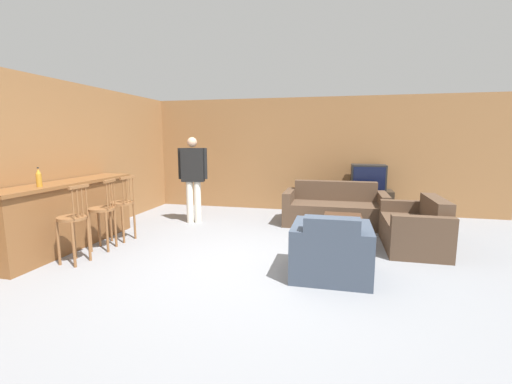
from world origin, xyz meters
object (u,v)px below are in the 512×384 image
loveseat_right (415,229)px  bottle (39,178)px  bar_chair_near (73,223)px  armchair_near (331,253)px  coffee_table (343,222)px  bar_chair_far (123,208)px  bar_chair_mid (103,214)px  tv_unit (367,203)px  couch_far (334,209)px  tv (368,177)px  person_by_window (193,175)px

loveseat_right → bottle: bottle is taller
bar_chair_near → bottle: size_ratio=4.04×
bar_chair_near → bottle: bottle is taller
armchair_near → coffee_table: bearing=83.4°
bar_chair_far → armchair_near: (3.38, -0.78, -0.25)m
bar_chair_far → loveseat_right: bearing=8.1°
armchair_near → bar_chair_mid: bearing=175.2°
loveseat_right → tv_unit: (-0.55, 2.09, -0.00)m
coffee_table → bar_chair_near: bearing=-154.1°
couch_far → bottle: size_ratio=7.28×
armchair_near → couch_far: bearing=89.5°
couch_far → tv: tv is taller
couch_far → coffee_table: couch_far is taller
bottle → bar_chair_near: bearing=-1.7°
loveseat_right → coffee_table: 1.09m
loveseat_right → tv: 2.23m
bar_chair_mid → person_by_window: size_ratio=0.63×
bar_chair_mid → person_by_window: person_by_window is taller
armchair_near → loveseat_right: size_ratio=0.68×
bar_chair_near → bar_chair_far: (-0.00, 1.10, 0.00)m
bar_chair_near → bar_chair_mid: 0.60m
bar_chair_far → tv_unit: bar_chair_far is taller
person_by_window → bar_chair_near: bearing=-104.6°
bar_chair_mid → loveseat_right: bearing=14.0°
bar_chair_near → person_by_window: 2.61m
coffee_table → person_by_window: size_ratio=0.57×
armchair_near → person_by_window: 3.55m
bar_chair_far → person_by_window: 1.59m
coffee_table → bar_chair_far: bearing=-170.0°
bar_chair_far → coffee_table: size_ratio=1.12×
bar_chair_near → tv_unit: size_ratio=1.05×
armchair_near → tv: bearing=78.7°
loveseat_right → tv: bearing=104.7°
bar_chair_near → person_by_window: (0.65, 2.49, 0.41)m
loveseat_right → tv: (-0.55, 2.09, 0.56)m
armchair_near → bottle: bearing=-175.5°
loveseat_right → bottle: (-5.13, -1.74, 0.86)m
bottle → couch_far: bearing=37.2°
couch_far → tv_unit: size_ratio=1.89×
bar_chair_far → person_by_window: size_ratio=0.63×
bar_chair_mid → couch_far: (3.40, 2.38, -0.25)m
bar_chair_mid → armchair_near: bearing=-4.8°
tv → bottle: (-4.58, -3.82, 0.29)m
armchair_near → loveseat_right: 1.90m
bar_chair_far → loveseat_right: (4.63, 0.66, -0.26)m
bar_chair_near → bar_chair_far: 1.10m
bar_chair_near → loveseat_right: bearing=20.7°
bar_chair_mid → bar_chair_far: size_ratio=1.00×
tv → tv_unit: bearing=90.0°
tv → person_by_window: (-3.43, -1.35, 0.11)m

